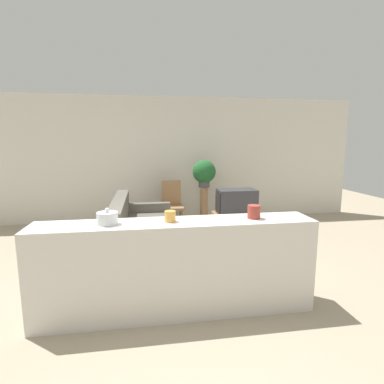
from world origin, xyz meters
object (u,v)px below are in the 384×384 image
object	(u,v)px
potted_plant	(204,172)
decorative_bowl	(107,218)
couch	(141,233)
television	(236,202)
wooden_chair	(172,202)

from	to	relation	value
potted_plant	decorative_bowl	bearing A→B (deg)	-115.81
couch	decorative_bowl	size ratio (longest dim) A/B	10.08
potted_plant	decorative_bowl	world-z (taller)	potted_plant
couch	decorative_bowl	world-z (taller)	decorative_bowl
couch	television	bearing A→B (deg)	16.35
couch	potted_plant	size ratio (longest dim) A/B	3.49
television	wooden_chair	xyz separation A→B (m)	(-1.12, 0.83, -0.14)
wooden_chair	decorative_bowl	size ratio (longest dim) A/B	4.77
wooden_chair	potted_plant	bearing A→B (deg)	2.52
wooden_chair	potted_plant	size ratio (longest dim) A/B	1.65
wooden_chair	decorative_bowl	world-z (taller)	decorative_bowl
television	wooden_chair	world-z (taller)	wooden_chair
television	decorative_bowl	bearing A→B (deg)	-130.01
television	decorative_bowl	size ratio (longest dim) A/B	3.61
decorative_bowl	couch	bearing A→B (deg)	81.68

